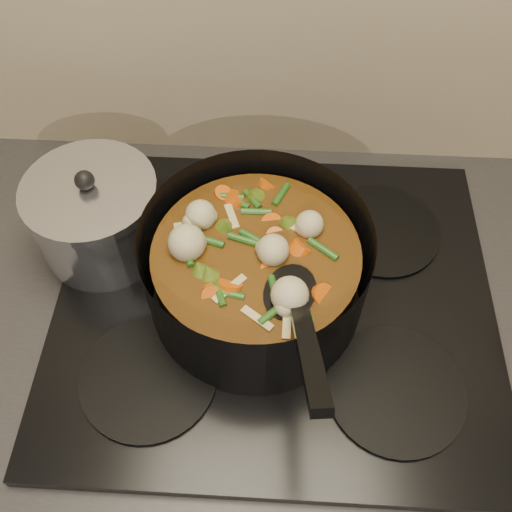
{
  "coord_description": "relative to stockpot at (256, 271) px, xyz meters",
  "views": [
    {
      "loc": [
        -0.0,
        1.51,
        1.63
      ],
      "look_at": [
        -0.03,
        1.93,
        1.03
      ],
      "focal_mm": 40.0,
      "sensor_mm": 36.0,
      "label": 1
    }
  ],
  "objects": [
    {
      "name": "saucepan",
      "position": [
        -0.23,
        0.09,
        -0.0
      ],
      "size": [
        0.19,
        0.19,
        0.15
      ],
      "rotation": [
        0.0,
        0.0,
        0.3
      ],
      "color": "silver",
      "rests_on": "stovetop"
    },
    {
      "name": "stockpot",
      "position": [
        0.0,
        0.0,
        0.0
      ],
      "size": [
        0.32,
        0.41,
        0.22
      ],
      "rotation": [
        0.0,
        0.0,
        -0.09
      ],
      "color": "black",
      "rests_on": "stovetop"
    },
    {
      "name": "stovetop",
      "position": [
        0.03,
        0.0,
        -0.08
      ],
      "size": [
        0.62,
        0.54,
        0.03
      ],
      "color": "black",
      "rests_on": "counter"
    },
    {
      "name": "counter",
      "position": [
        0.03,
        0.0,
        -0.54
      ],
      "size": [
        2.64,
        0.64,
        0.91
      ],
      "color": "brown",
      "rests_on": "ground"
    }
  ]
}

